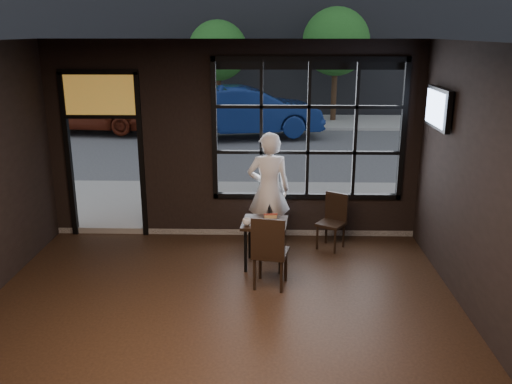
{
  "coord_description": "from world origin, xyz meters",
  "views": [
    {
      "loc": [
        0.59,
        -5.05,
        3.32
      ],
      "look_at": [
        0.4,
        2.2,
        1.15
      ],
      "focal_mm": 38.0,
      "sensor_mm": 36.0,
      "label": 1
    }
  ],
  "objects_px": {
    "cafe_table": "(265,244)",
    "chair_near": "(271,250)",
    "man": "(269,190)",
    "navy_car": "(247,111)"
  },
  "relations": [
    {
      "from": "cafe_table",
      "to": "navy_car",
      "type": "xyz_separation_m",
      "value": [
        -0.66,
        9.74,
        0.53
      ]
    },
    {
      "from": "cafe_table",
      "to": "chair_near",
      "type": "xyz_separation_m",
      "value": [
        0.09,
        -0.65,
        0.17
      ]
    },
    {
      "from": "navy_car",
      "to": "chair_near",
      "type": "bearing_deg",
      "value": 173.48
    },
    {
      "from": "chair_near",
      "to": "navy_car",
      "type": "bearing_deg",
      "value": -75.05
    },
    {
      "from": "cafe_table",
      "to": "chair_near",
      "type": "height_order",
      "value": "chair_near"
    },
    {
      "from": "man",
      "to": "chair_near",
      "type": "bearing_deg",
      "value": 86.59
    },
    {
      "from": "chair_near",
      "to": "navy_car",
      "type": "distance_m",
      "value": 10.42
    },
    {
      "from": "chair_near",
      "to": "man",
      "type": "relative_size",
      "value": 0.55
    },
    {
      "from": "chair_near",
      "to": "man",
      "type": "distance_m",
      "value": 1.5
    },
    {
      "from": "chair_near",
      "to": "man",
      "type": "bearing_deg",
      "value": -77.86
    }
  ]
}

